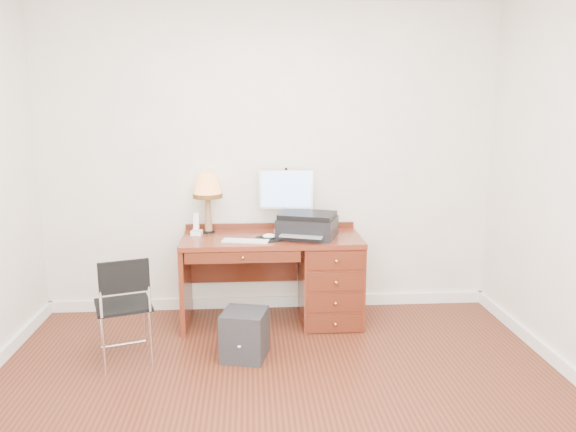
{
  "coord_description": "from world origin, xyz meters",
  "views": [
    {
      "loc": [
        -0.18,
        -3.19,
        1.85
      ],
      "look_at": [
        0.12,
        1.2,
        0.97
      ],
      "focal_mm": 35.0,
      "sensor_mm": 36.0,
      "label": 1
    }
  ],
  "objects": [
    {
      "name": "room_shell",
      "position": [
        0.0,
        0.63,
        0.05
      ],
      "size": [
        4.0,
        4.0,
        4.0
      ],
      "color": "white",
      "rests_on": "ground"
    },
    {
      "name": "desk",
      "position": [
        0.32,
        1.4,
        0.41
      ],
      "size": [
        1.5,
        0.67,
        0.75
      ],
      "color": "maroon",
      "rests_on": "ground"
    },
    {
      "name": "pen_cup",
      "position": [
        0.26,
        1.51,
        0.8
      ],
      "size": [
        0.09,
        0.09,
        0.11
      ],
      "primitive_type": "cylinder",
      "color": "black",
      "rests_on": "desk"
    },
    {
      "name": "printer",
      "position": [
        0.3,
        1.37,
        0.85
      ],
      "size": [
        0.55,
        0.49,
        0.21
      ],
      "rotation": [
        0.0,
        0.0,
        -0.34
      ],
      "color": "black",
      "rests_on": "desk"
    },
    {
      "name": "ground",
      "position": [
        0.0,
        0.0,
        0.0
      ],
      "size": [
        4.0,
        4.0,
        0.0
      ],
      "primitive_type": "plane",
      "color": "#3F1A0E",
      "rests_on": "ground"
    },
    {
      "name": "phone",
      "position": [
        -0.63,
        1.5,
        0.81
      ],
      "size": [
        0.1,
        0.1,
        0.19
      ],
      "rotation": [
        0.0,
        0.0,
        -0.14
      ],
      "color": "white",
      "rests_on": "desk"
    },
    {
      "name": "keyboard",
      "position": [
        -0.22,
        1.23,
        0.76
      ],
      "size": [
        0.39,
        0.18,
        0.01
      ],
      "primitive_type": "cube",
      "rotation": [
        0.0,
        0.0,
        -0.21
      ],
      "color": "white",
      "rests_on": "desk"
    },
    {
      "name": "mouse_pad",
      "position": [
        -0.02,
        1.3,
        0.76
      ],
      "size": [
        0.24,
        0.24,
        0.05
      ],
      "color": "black",
      "rests_on": "desk"
    },
    {
      "name": "leg_lamp",
      "position": [
        -0.54,
        1.58,
        1.13
      ],
      "size": [
        0.25,
        0.25,
        0.52
      ],
      "color": "black",
      "rests_on": "desk"
    },
    {
      "name": "chair",
      "position": [
        -1.1,
        0.65,
        0.49
      ],
      "size": [
        0.48,
        0.48,
        0.8
      ],
      "rotation": [
        0.0,
        0.0,
        0.32
      ],
      "color": "black",
      "rests_on": "ground"
    },
    {
      "name": "monitor",
      "position": [
        0.13,
        1.59,
        1.09
      ],
      "size": [
        0.47,
        0.18,
        0.54
      ],
      "rotation": [
        0.0,
        0.0,
        -0.13
      ],
      "color": "silver",
      "rests_on": "desk"
    },
    {
      "name": "equipment_box",
      "position": [
        -0.23,
        0.7,
        0.18
      ],
      "size": [
        0.37,
        0.37,
        0.36
      ],
      "primitive_type": "cube",
      "rotation": [
        0.0,
        0.0,
        -0.24
      ],
      "color": "black",
      "rests_on": "ground"
    }
  ]
}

